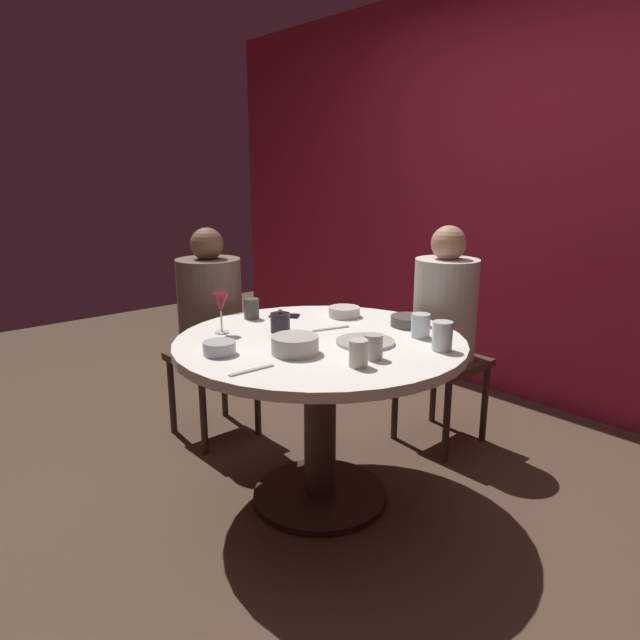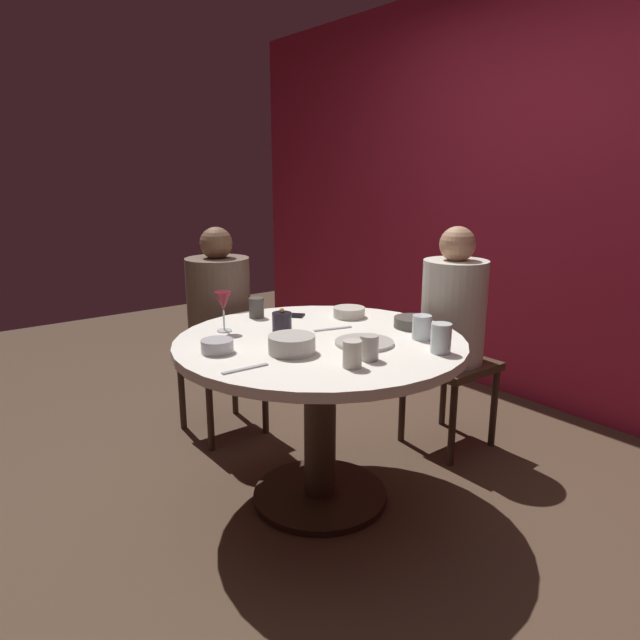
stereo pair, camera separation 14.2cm
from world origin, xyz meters
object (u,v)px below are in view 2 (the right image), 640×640
at_px(wine_glass, 223,303).
at_px(cell_phone, 289,315).
at_px(seated_diner_left, 219,309).
at_px(cup_far_edge, 352,354).
at_px(dining_table, 320,377).
at_px(cup_by_right_diner, 256,308).
at_px(cup_by_left_diner, 422,327).
at_px(bowl_sauce_side, 292,344).
at_px(candle_holder, 282,322).
at_px(cup_near_candle, 441,338).
at_px(bowl_salad_center, 413,322).
at_px(bowl_small_white, 349,312).
at_px(cup_center_front, 369,348).
at_px(seated_diner_back, 453,314).
at_px(dinner_plate, 364,343).
at_px(bowl_serving_large, 217,346).

distance_m(wine_glass, cell_phone, 0.41).
distance_m(seated_diner_left, cup_far_edge, 1.25).
relative_size(dining_table, cup_by_right_diner, 12.64).
relative_size(cup_by_left_diner, cup_far_edge, 1.02).
xyz_separation_m(bowl_sauce_side, cup_far_edge, (0.27, 0.07, 0.01)).
bearing_deg(candle_holder, bowl_sauce_side, -27.47).
height_order(wine_glass, bowl_sauce_side, wine_glass).
bearing_deg(cup_near_candle, dining_table, -150.59).
relative_size(bowl_salad_center, cup_far_edge, 1.73).
relative_size(cell_phone, cup_far_edge, 1.42).
xyz_separation_m(bowl_small_white, cup_center_front, (0.54, -0.37, 0.02)).
xyz_separation_m(dining_table, bowl_small_white, (-0.20, 0.34, 0.20)).
bearing_deg(candle_holder, cup_center_front, 3.62).
relative_size(bowl_salad_center, cup_center_front, 1.81).
bearing_deg(seated_diner_left, candle_holder, -5.20).
bearing_deg(bowl_small_white, seated_diner_back, 69.13).
xyz_separation_m(dinner_plate, bowl_sauce_side, (-0.09, -0.30, 0.03)).
xyz_separation_m(bowl_serving_large, cup_by_left_diner, (0.36, 0.76, 0.03)).
xyz_separation_m(dinner_plate, cup_by_left_diner, (0.09, 0.24, 0.04)).
relative_size(wine_glass, bowl_small_white, 1.16).
bearing_deg(cell_phone, wine_glass, -32.46).
height_order(cell_phone, cup_far_edge, cup_far_edge).
distance_m(bowl_serving_large, cup_by_left_diner, 0.84).
relative_size(candle_holder, bowl_sauce_side, 0.58).
distance_m(seated_diner_left, cup_by_right_diner, 0.42).
height_order(dining_table, bowl_salad_center, bowl_salad_center).
height_order(dining_table, candle_holder, candle_holder).
distance_m(bowl_serving_large, bowl_sauce_side, 0.29).
bearing_deg(dining_table, bowl_serving_large, -102.74).
height_order(dinner_plate, bowl_sauce_side, bowl_sauce_side).
bearing_deg(dinner_plate, bowl_salad_center, 99.65).
xyz_separation_m(wine_glass, bowl_salad_center, (0.47, 0.70, -0.11)).
bearing_deg(bowl_salad_center, cup_near_candle, -30.79).
relative_size(candle_holder, cup_near_candle, 0.92).
xyz_separation_m(seated_diner_back, cup_center_front, (0.33, -0.90, 0.08)).
distance_m(candle_holder, dinner_plate, 0.40).
bearing_deg(wine_glass, candle_holder, 51.27).
xyz_separation_m(seated_diner_left, cup_center_front, (1.21, -0.03, 0.08)).
bearing_deg(dining_table, bowl_salad_center, 74.99).
bearing_deg(seated_diner_back, candle_holder, -11.49).
bearing_deg(cup_by_right_diner, cup_by_left_diner, 25.47).
bearing_deg(cup_near_candle, dinner_plate, -148.82).
relative_size(seated_diner_left, bowl_sauce_side, 6.30).
distance_m(seated_diner_left, candle_holder, 0.70).
relative_size(cell_phone, cup_by_right_diner, 1.45).
relative_size(bowl_sauce_side, cup_by_right_diner, 1.90).
height_order(wine_glass, dinner_plate, wine_glass).
xyz_separation_m(seated_diner_left, bowl_serving_large, (0.78, -0.43, 0.06)).
bearing_deg(candle_holder, cup_by_left_diner, 40.88).
height_order(wine_glass, cup_by_right_diner, wine_glass).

